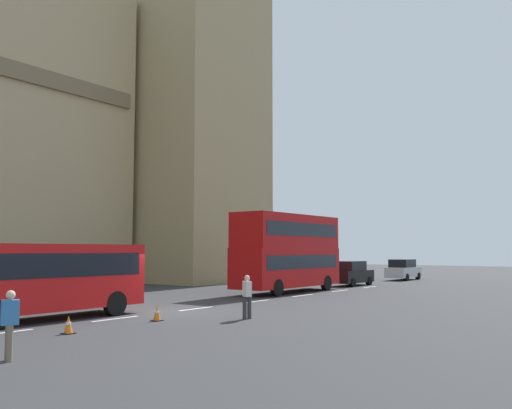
% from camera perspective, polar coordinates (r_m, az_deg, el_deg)
% --- Properties ---
extents(ground_plane, '(160.00, 160.00, 0.00)m').
position_cam_1_polar(ground_plane, '(24.39, -8.83, -10.99)').
color(ground_plane, '#333335').
extents(lane_centre_marking, '(34.40, 0.16, 0.01)m').
position_cam_1_polar(lane_centre_marking, '(27.26, -2.88, -10.37)').
color(lane_centre_marking, silver).
rests_on(lane_centre_marking, ground_plane).
extents(double_decker_bus, '(9.05, 2.54, 4.90)m').
position_cam_1_polar(double_decker_bus, '(35.06, 3.33, -4.70)').
color(double_decker_bus, '#B20F0F').
rests_on(double_decker_bus, ground_plane).
extents(sedan_lead, '(4.40, 1.86, 1.85)m').
position_cam_1_polar(sedan_lead, '(42.31, 9.81, -7.08)').
color(sedan_lead, black).
rests_on(sedan_lead, ground_plane).
extents(sedan_trailing, '(4.40, 1.86, 1.85)m').
position_cam_1_polar(sedan_trailing, '(51.52, 15.06, -6.56)').
color(sedan_trailing, '#B7B7BC').
rests_on(sedan_trailing, ground_plane).
extents(traffic_cone_west, '(0.36, 0.36, 0.58)m').
position_cam_1_polar(traffic_cone_west, '(18.90, -18.92, -11.75)').
color(traffic_cone_west, black).
rests_on(traffic_cone_west, ground_plane).
extents(traffic_cone_middle, '(0.36, 0.36, 0.58)m').
position_cam_1_polar(traffic_cone_middle, '(21.45, -10.24, -11.07)').
color(traffic_cone_middle, black).
rests_on(traffic_cone_middle, ground_plane).
extents(pedestrian_near_cones, '(0.46, 0.37, 1.69)m').
position_cam_1_polar(pedestrian_near_cones, '(14.80, -24.23, -11.14)').
color(pedestrian_near_cones, '#726651').
rests_on(pedestrian_near_cones, ground_plane).
extents(pedestrian_by_kerb, '(0.41, 0.47, 1.69)m').
position_cam_1_polar(pedestrian_by_kerb, '(21.66, -0.94, -9.41)').
color(pedestrian_by_kerb, '#333333').
rests_on(pedestrian_by_kerb, ground_plane).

